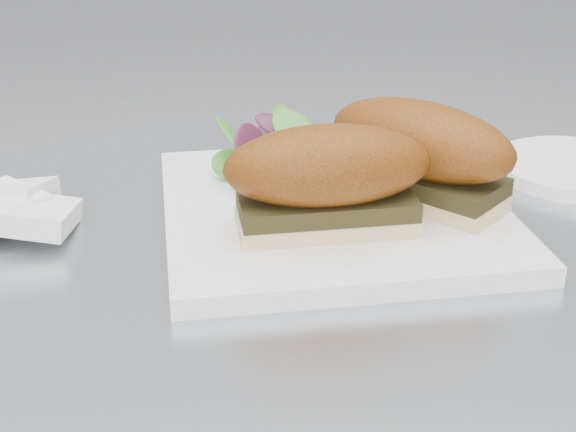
# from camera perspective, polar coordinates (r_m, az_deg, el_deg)

# --- Properties ---
(plate) EXTENTS (0.28, 0.28, 0.02)m
(plate) POSITION_cam_1_polar(r_m,az_deg,el_deg) (0.65, 3.19, 0.40)
(plate) COLOR white
(plate) RESTS_ON table
(sandwich_left) EXTENTS (0.16, 0.08, 0.08)m
(sandwich_left) POSITION_cam_1_polar(r_m,az_deg,el_deg) (0.58, 2.82, 2.79)
(sandwich_left) COLOR #D6B386
(sandwich_left) RESTS_ON plate
(sandwich_right) EXTENTS (0.16, 0.17, 0.08)m
(sandwich_right) POSITION_cam_1_polar(r_m,az_deg,el_deg) (0.64, 9.33, 4.65)
(sandwich_right) COLOR #D6B386
(sandwich_right) RESTS_ON plate
(salad) EXTENTS (0.12, 0.12, 0.05)m
(salad) POSITION_cam_1_polar(r_m,az_deg,el_deg) (0.70, 0.84, 5.14)
(salad) COLOR green
(salad) RESTS_ON plate
(napkin) EXTENTS (0.14, 0.14, 0.02)m
(napkin) POSITION_cam_1_polar(r_m,az_deg,el_deg) (0.67, -19.18, -0.29)
(napkin) COLOR white
(napkin) RESTS_ON table
(saucer) EXTENTS (0.14, 0.14, 0.01)m
(saucer) POSITION_cam_1_polar(r_m,az_deg,el_deg) (0.79, 19.75, 3.23)
(saucer) COLOR white
(saucer) RESTS_ON table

